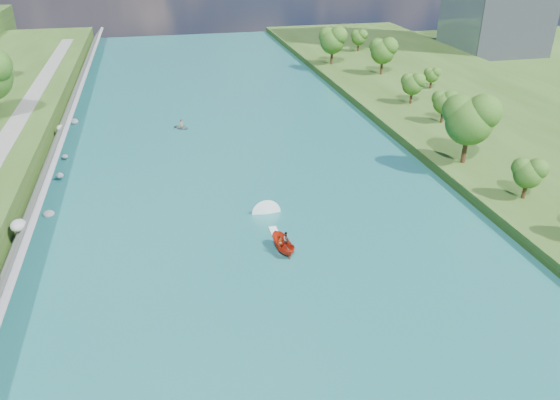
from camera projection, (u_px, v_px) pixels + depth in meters
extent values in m
plane|color=#2D5119|center=(280.00, 282.00, 54.40)|extent=(260.00, 260.00, 0.00)
cube|color=#1A5F63|center=(246.00, 195.00, 71.76)|extent=(55.00, 240.00, 0.10)
cube|color=slate|center=(34.00, 204.00, 65.79)|extent=(3.54, 236.00, 4.05)
ellipsoid|color=gray|center=(18.00, 225.00, 59.58)|extent=(1.65, 2.15, 1.21)
ellipsoid|color=gray|center=(48.00, 214.00, 66.89)|extent=(1.41, 1.58, 0.81)
ellipsoid|color=gray|center=(60.00, 176.00, 75.80)|extent=(1.03, 1.00, 0.79)
ellipsoid|color=gray|center=(65.00, 157.00, 82.55)|extent=(0.91, 0.92, 0.63)
ellipsoid|color=gray|center=(61.00, 128.00, 90.62)|extent=(1.47, 1.74, 1.01)
ellipsoid|color=gray|center=(74.00, 122.00, 97.61)|extent=(1.51, 1.77, 1.05)
ellipsoid|color=#274913|center=(528.00, 175.00, 66.36)|extent=(3.78, 3.78, 6.30)
ellipsoid|color=#274913|center=(469.00, 123.00, 75.31)|extent=(7.04, 7.04, 11.73)
ellipsoid|color=#274913|center=(444.00, 104.00, 92.26)|extent=(3.95, 3.95, 6.58)
ellipsoid|color=#274913|center=(412.00, 86.00, 102.12)|extent=(4.11, 4.11, 6.84)
ellipsoid|color=#274913|center=(432.00, 76.00, 112.05)|extent=(3.09, 3.09, 5.16)
ellipsoid|color=#274913|center=(383.00, 53.00, 121.76)|extent=(5.75, 5.75, 9.58)
ellipsoid|color=#274913|center=(332.00, 42.00, 130.34)|extent=(6.28, 6.28, 10.47)
ellipsoid|color=#274913|center=(359.00, 38.00, 144.71)|extent=(4.05, 4.05, 6.75)
imported|color=red|center=(283.00, 244.00, 59.05)|extent=(2.40, 4.58, 1.68)
imported|color=#66605B|center=(280.00, 243.00, 58.43)|extent=(0.78, 0.71, 1.80)
imported|color=#66605B|center=(286.00, 239.00, 59.43)|extent=(0.87, 0.71, 1.66)
cube|color=white|center=(277.00, 237.00, 62.02)|extent=(0.90, 5.00, 0.06)
imported|color=gray|center=(182.00, 127.00, 94.95)|extent=(3.40, 3.30, 0.58)
imported|color=#66605B|center=(181.00, 123.00, 94.65)|extent=(0.82, 0.70, 1.42)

